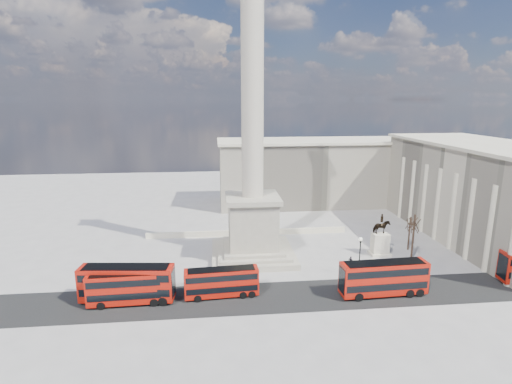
{
  "coord_description": "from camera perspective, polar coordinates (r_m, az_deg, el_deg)",
  "views": [
    {
      "loc": [
        -6.01,
        -59.85,
        26.59
      ],
      "look_at": [
        0.23,
        1.59,
        12.24
      ],
      "focal_mm": 28.0,
      "sensor_mm": 36.0,
      "label": 1
    }
  ],
  "objects": [
    {
      "name": "nelsons_column",
      "position": [
        66.54,
        -0.5,
        1.22
      ],
      "size": [
        14.0,
        14.0,
        49.85
      ],
      "color": "#A9A18D",
      "rests_on": "ground"
    },
    {
      "name": "pedestrian_walking",
      "position": [
        62.71,
        14.35,
        -11.47
      ],
      "size": [
        0.82,
        0.66,
        1.93
      ],
      "primitive_type": "imported",
      "rotation": [
        0.0,
        0.0,
        0.33
      ],
      "color": "black",
      "rests_on": "ground"
    },
    {
      "name": "building_northeast",
      "position": [
        104.78,
        8.67,
        2.89
      ],
      "size": [
        51.0,
        17.0,
        16.6
      ],
      "color": "beige",
      "rests_on": "ground"
    },
    {
      "name": "ground",
      "position": [
        65.76,
        -0.06,
        -10.77
      ],
      "size": [
        180.0,
        180.0,
        0.0
      ],
      "primitive_type": "plane",
      "color": "#A4A09B",
      "rests_on": "ground"
    },
    {
      "name": "red_bus_c",
      "position": [
        59.06,
        17.83,
        -11.6
      ],
      "size": [
        12.15,
        3.29,
        4.88
      ],
      "rotation": [
        0.0,
        0.0,
        0.04
      ],
      "color": "#AF1408",
      "rests_on": "ground"
    },
    {
      "name": "red_bus_a",
      "position": [
        57.34,
        -17.86,
        -12.28
      ],
      "size": [
        12.63,
        4.07,
        5.03
      ],
      "rotation": [
        0.0,
        0.0,
        -0.1
      ],
      "color": "#AF1408",
      "rests_on": "ground"
    },
    {
      "name": "pedestrian_crossing",
      "position": [
        67.88,
        13.38,
        -9.59
      ],
      "size": [
        0.86,
        1.04,
        1.66
      ],
      "primitive_type": "imported",
      "rotation": [
        0.0,
        0.0,
        2.13
      ],
      "color": "black",
      "rests_on": "ground"
    },
    {
      "name": "bare_tree_near",
      "position": [
        70.97,
        21.7,
        -4.12
      ],
      "size": [
        1.95,
        1.95,
        8.54
      ],
      "rotation": [
        0.0,
        0.0,
        0.29
      ],
      "color": "#332319",
      "rests_on": "ground"
    },
    {
      "name": "red_bus_e",
      "position": [
        56.71,
        -17.43,
        -12.88
      ],
      "size": [
        11.07,
        2.9,
        4.46
      ],
      "rotation": [
        0.0,
        0.0,
        0.03
      ],
      "color": "#AF1408",
      "rests_on": "ground"
    },
    {
      "name": "red_bus_b",
      "position": [
        56.31,
        -4.87,
        -12.7
      ],
      "size": [
        10.2,
        2.98,
        4.09
      ],
      "rotation": [
        0.0,
        0.0,
        0.06
      ],
      "color": "#AF1408",
      "rests_on": "ground"
    },
    {
      "name": "building_east",
      "position": [
        88.2,
        29.69,
        0.05
      ],
      "size": [
        19.0,
        46.0,
        18.6
      ],
      "color": "beige",
      "rests_on": "ground"
    },
    {
      "name": "asphalt_road",
      "position": [
        57.56,
        6.09,
        -14.51
      ],
      "size": [
        120.0,
        9.0,
        0.01
      ],
      "primitive_type": "cube",
      "color": "black",
      "rests_on": "ground"
    },
    {
      "name": "balustrade_wall",
      "position": [
        80.42,
        -1.21,
        -5.82
      ],
      "size": [
        40.0,
        0.6,
        1.1
      ],
      "primitive_type": "cube",
      "color": "beige",
      "rests_on": "ground"
    },
    {
      "name": "pedestrian_standing",
      "position": [
        66.02,
        21.4,
        -10.78
      ],
      "size": [
        1.1,
        1.03,
        1.79
      ],
      "primitive_type": "imported",
      "rotation": [
        0.0,
        0.0,
        3.69
      ],
      "color": "black",
      "rests_on": "ground"
    },
    {
      "name": "bare_tree_mid",
      "position": [
        76.62,
        21.16,
        -4.13
      ],
      "size": [
        1.7,
        1.7,
        6.45
      ],
      "rotation": [
        0.0,
        0.0,
        -0.24
      ],
      "color": "#332319",
      "rests_on": "ground"
    },
    {
      "name": "bare_tree_far",
      "position": [
        86.39,
        27.71,
        -2.46
      ],
      "size": [
        1.77,
        1.77,
        7.22
      ],
      "rotation": [
        0.0,
        0.0,
        -0.02
      ],
      "color": "#332319",
      "rests_on": "ground"
    },
    {
      "name": "victorian_lamp",
      "position": [
        62.93,
        14.61,
        -8.59
      ],
      "size": [
        0.56,
        0.56,
        6.47
      ],
      "rotation": [
        0.0,
        0.0,
        -0.26
      ],
      "color": "black",
      "rests_on": "ground"
    },
    {
      "name": "equestrian_statue",
      "position": [
        73.35,
        17.33,
        -6.68
      ],
      "size": [
        3.5,
        2.63,
        7.42
      ],
      "color": "beige",
      "rests_on": "ground"
    }
  ]
}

